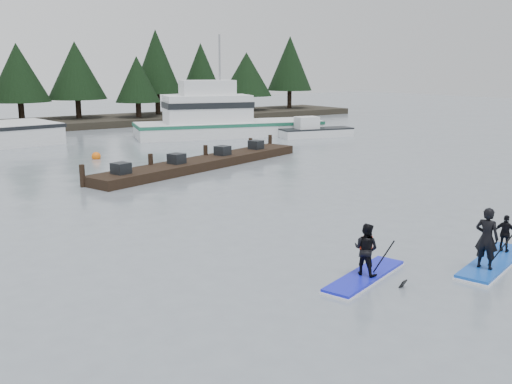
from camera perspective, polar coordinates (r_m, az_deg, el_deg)
ground at (r=14.98m, az=13.37°, el=-8.18°), size 160.00×160.00×0.00m
far_shore at (r=52.54m, az=-23.20°, el=6.08°), size 70.00×8.00×0.60m
treeline at (r=52.57m, az=-23.17°, el=5.76°), size 60.00×4.00×8.00m
fishing_boat_medium at (r=43.79m, az=-3.20°, el=6.38°), size 14.61×7.75×8.42m
skiff at (r=43.51m, az=6.06°, el=5.93°), size 5.78×2.88×0.65m
floating_dock at (r=30.18m, az=-5.22°, el=2.92°), size 13.89×6.01×0.47m
buoy_c at (r=44.84m, az=0.60°, el=5.77°), size 0.64×0.64×0.64m
buoy_b at (r=34.10m, az=-15.67°, el=3.21°), size 0.52×0.52×0.52m
paddleboard_solo at (r=14.51m, az=10.90°, el=-6.60°), size 3.12×1.63×1.87m
paddleboard_duo at (r=16.38m, az=22.64°, el=-5.13°), size 3.65×1.79×2.25m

